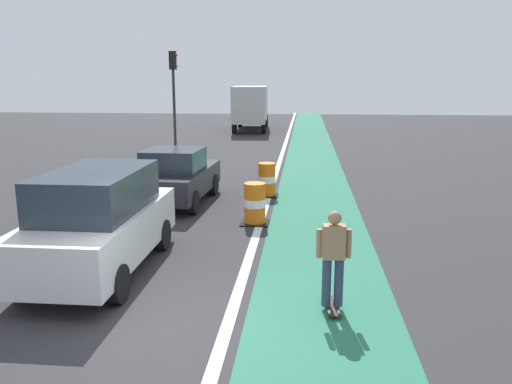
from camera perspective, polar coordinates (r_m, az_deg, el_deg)
The scene contains 10 objects.
ground_plane at distance 8.45m, azimuth -9.44°, elevation -14.19°, with size 100.00×100.00×0.00m, color #2D2D30.
bike_lane_strip at distance 19.66m, azimuth 6.33°, elevation 1.24°, with size 2.50×80.00×0.01m, color #286B51.
lane_divider_stripe at distance 19.69m, azimuth 1.97°, elevation 1.33°, with size 0.20×80.00×0.01m, color silver.
skateboarder_on_lane at distance 8.58m, azimuth 8.48°, elevation -7.12°, with size 0.57×0.81×1.69m.
parked_suv_nearest at distance 10.61m, azimuth -16.83°, elevation -3.04°, with size 1.92×4.60×2.04m.
parked_sedan_second at distance 16.02m, azimuth -8.74°, elevation 1.67°, with size 2.07×4.18×1.70m.
traffic_barrel_front at distance 13.65m, azimuth -0.13°, elevation -1.32°, with size 0.73×0.73×1.09m.
traffic_barrel_mid at distance 16.89m, azimuth 1.19°, elevation 1.32°, with size 0.73×0.73×1.09m.
delivery_truck_down_block at distance 38.85m, azimuth -0.57°, elevation 9.48°, with size 2.63×7.69×3.23m.
traffic_light_corner at distance 27.02m, azimuth -9.02°, elevation 11.62°, with size 0.41×0.32×5.10m.
Camera 1 is at (2.04, -7.30, 3.74)m, focal length 36.50 mm.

